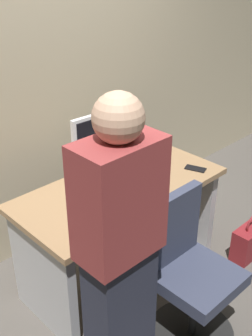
{
  "coord_description": "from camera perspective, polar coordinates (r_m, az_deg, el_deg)",
  "views": [
    {
      "loc": [
        -1.62,
        -1.74,
        2.14
      ],
      "look_at": [
        0.0,
        -0.05,
        0.9
      ],
      "focal_mm": 45.08,
      "sensor_mm": 36.0,
      "label": 1
    }
  ],
  "objects": [
    {
      "name": "cup_near_keyboard",
      "position": [
        2.41,
        -4.19,
        -6.08
      ],
      "size": [
        0.08,
        0.08,
        0.09
      ],
      "primitive_type": "cylinder",
      "color": "silver",
      "rests_on": "desk"
    },
    {
      "name": "mouse",
      "position": [
        2.8,
        3.54,
        -1.52
      ],
      "size": [
        0.06,
        0.1,
        0.03
      ],
      "primitive_type": "ellipsoid",
      "color": "black",
      "rests_on": "desk"
    },
    {
      "name": "person_at_desk",
      "position": [
        2.05,
        -0.88,
        -11.46
      ],
      "size": [
        0.4,
        0.24,
        1.64
      ],
      "color": "#262838",
      "rests_on": "ground"
    },
    {
      "name": "ground_plane",
      "position": [
        3.2,
        -0.64,
        -14.03
      ],
      "size": [
        9.0,
        9.0,
        0.0
      ],
      "primitive_type": "plane",
      "color": "#4C4742"
    },
    {
      "name": "office_chair",
      "position": [
        2.56,
        8.48,
        -14.41
      ],
      "size": [
        0.52,
        0.52,
        0.94
      ],
      "color": "black",
      "rests_on": "ground"
    },
    {
      "name": "desk",
      "position": [
        2.88,
        -0.69,
        -6.41
      ],
      "size": [
        1.41,
        0.69,
        0.75
      ],
      "color": "#93704C",
      "rests_on": "ground"
    },
    {
      "name": "keyboard",
      "position": [
        2.64,
        -0.94,
        -3.66
      ],
      "size": [
        0.43,
        0.14,
        0.02
      ],
      "primitive_type": "cube",
      "rotation": [
        0.0,
        0.0,
        0.01
      ],
      "color": "white",
      "rests_on": "desk"
    },
    {
      "name": "handbag",
      "position": [
        3.41,
        16.47,
        -9.33
      ],
      "size": [
        0.34,
        0.14,
        0.38
      ],
      "color": "maroon",
      "rests_on": "ground"
    },
    {
      "name": "wall_back",
      "position": [
        3.06,
        -11.19,
        15.39
      ],
      "size": [
        6.4,
        0.1,
        3.0
      ],
      "primitive_type": "cube",
      "color": "tan",
      "rests_on": "ground"
    },
    {
      "name": "monitor",
      "position": [
        2.78,
        -2.54,
        3.88
      ],
      "size": [
        0.54,
        0.15,
        0.46
      ],
      "color": "silver",
      "rests_on": "desk"
    },
    {
      "name": "book_stack",
      "position": [
        3.1,
        3.05,
        2.22
      ],
      "size": [
        0.22,
        0.17,
        0.09
      ],
      "color": "gold",
      "rests_on": "desk"
    },
    {
      "name": "cell_phone",
      "position": [
        2.99,
        9.37,
        -0.08
      ],
      "size": [
        0.12,
        0.16,
        0.01
      ],
      "primitive_type": "cube",
      "rotation": [
        0.0,
        0.0,
        0.36
      ],
      "color": "black",
      "rests_on": "desk"
    }
  ]
}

